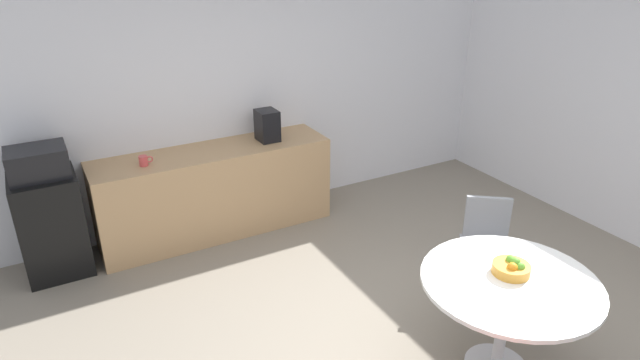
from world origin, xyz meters
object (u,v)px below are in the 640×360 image
Objects in this scene: coffee_maker at (267,125)px; chair_gray at (487,235)px; round_table at (508,296)px; microwave at (37,163)px; mug_white at (144,161)px; mini_fridge at (52,225)px; fruit_bowl at (512,268)px.

chair_gray is at bearing -62.59° from coffee_maker.
microwave is at bearing 131.99° from round_table.
round_table is 2.95m from coffee_maker.
mini_fridge is at bearing 175.13° from mug_white.
mug_white reaches higher than fruit_bowl.
chair_gray is (0.62, 0.80, -0.11)m from round_table.
mini_fridge is 3.83m from chair_gray.
fruit_bowl is at bearing -79.49° from coffee_maker.
coffee_maker is (2.13, 0.00, 0.59)m from mini_fridge.
chair_gray is 0.97m from fruit_bowl.
coffee_maker reaches higher than microwave.
mini_fridge is 2.95× the size of coffee_maker.
mini_fridge is 3.76× the size of fruit_bowl.
coffee_maker is (-0.52, 2.83, 0.26)m from fruit_bowl.
mini_fridge is 0.60m from microwave.
mug_white is 0.40× the size of coffee_maker.
mug_white is (0.85, -0.07, 0.48)m from mini_fridge.
mini_fridge is 0.98m from mug_white.
microwave is 1.91× the size of fruit_bowl.
microwave is 2.13m from coffee_maker.
coffee_maker is at bearing 3.27° from mug_white.
mini_fridge is at bearing 133.19° from fruit_bowl.
chair_gray is 3.30× the size of fruit_bowl.
round_table is 4.70× the size of fruit_bowl.
round_table is 3.69× the size of coffee_maker.
microwave is at bearing 175.13° from mug_white.
chair_gray is (3.21, -2.08, 0.05)m from mini_fridge.
round_table is at bearing -58.24° from mug_white.
round_table is 1.42× the size of chair_gray.
coffee_maker is (-1.08, 2.08, 0.54)m from chair_gray.
microwave is 1.50× the size of coffee_maker.
coffee_maker is (-0.46, 2.88, 0.43)m from round_table.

